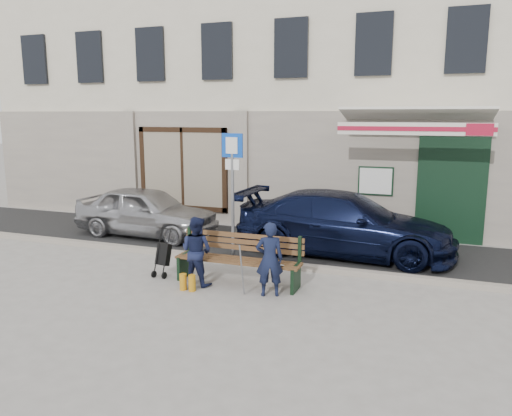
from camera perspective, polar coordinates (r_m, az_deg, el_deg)
The scene contains 11 objects.
ground at distance 9.35m, azimuth -4.87°, elevation -8.88°, with size 80.00×80.00×0.00m, color #9E9991.
asphalt_lane at distance 12.11m, azimuth 1.31°, elevation -4.24°, with size 60.00×3.20×0.01m, color #282828.
curb at distance 10.64m, azimuth -1.47°, elevation -6.05°, with size 60.00×0.18×0.12m, color #9E9384.
building at distance 16.95m, azimuth 7.48°, elevation 16.89°, with size 20.00×8.27×10.00m.
car_silver at distance 13.22m, azimuth -12.45°, elevation -0.37°, with size 1.52×3.79×1.29m, color #AAABAF.
car_navy at distance 11.37m, azimuth 10.05°, elevation -1.76°, with size 1.98×4.86×1.41m, color black.
parking_sign at distance 10.65m, azimuth -2.71°, elevation 3.72°, with size 0.50×0.12×2.73m.
bench at distance 9.35m, azimuth -2.33°, elevation -5.90°, with size 2.40×1.17×0.98m.
man at distance 8.67m, azimuth 1.55°, elevation -5.87°, with size 0.48×0.31×1.32m, color #131A35.
woman at distance 9.29m, azimuth -6.82°, elevation -4.88°, with size 0.63×0.49×1.29m, color #151B3B.
stroller at distance 9.95m, azimuth -10.56°, elevation -5.33°, with size 0.31×0.41×0.93m.
Camera 1 is at (3.74, -7.98, 3.13)m, focal length 35.00 mm.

